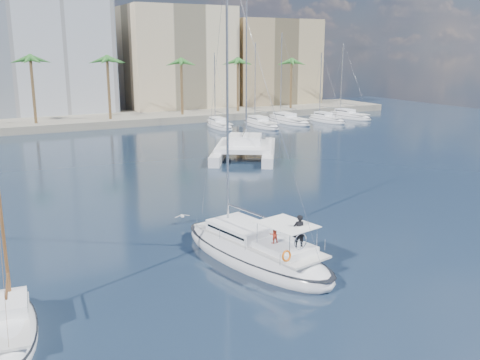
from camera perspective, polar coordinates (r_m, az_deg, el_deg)
ground at (r=35.85m, az=1.42°, el=-6.25°), size 160.00×160.00×0.00m
quay at (r=92.61m, az=-17.37°, el=5.97°), size 120.00×14.00×1.20m
building_beige at (r=106.58m, az=-6.74°, el=12.53°), size 20.00×14.00×20.00m
building_tan_right at (r=113.62m, az=3.32°, el=12.17°), size 18.00×12.00×18.00m
palm_centre at (r=87.95m, az=-17.33°, el=11.93°), size 3.60×3.60×12.30m
palm_right at (r=100.05m, az=2.62°, el=12.69°), size 3.60×3.60×12.30m
main_sloop at (r=32.20m, az=1.58°, el=-7.60°), size 6.30×12.86×18.30m
small_sloop at (r=26.36m, az=-23.17°, el=-14.29°), size 2.89×7.16×10.03m
catamaran at (r=62.48m, az=0.51°, el=3.60°), size 13.10×15.24×19.77m
seagull at (r=38.71m, az=-6.18°, el=-3.84°), size 1.14×0.49×0.21m
moored_yacht_a at (r=85.52m, az=-2.20°, el=5.57°), size 3.37×9.52×11.90m
moored_yacht_b at (r=86.76m, az=2.26°, el=5.69°), size 3.32×10.83×13.72m
moored_yacht_c at (r=91.81m, az=5.17°, el=6.10°), size 3.98×12.33×15.54m
moored_yacht_d at (r=93.88m, az=9.20°, el=6.15°), size 3.52×9.55×11.90m
moored_yacht_e at (r=99.42m, az=11.53°, el=6.47°), size 4.61×11.11×13.72m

